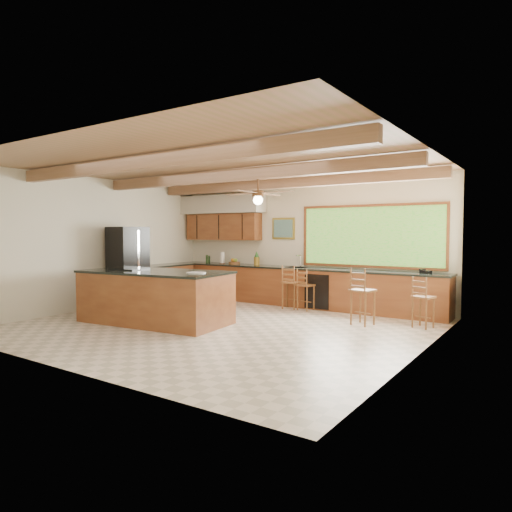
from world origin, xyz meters
The scene contains 9 objects.
ground centered at (0.00, 0.00, 0.00)m, with size 7.20×7.20×0.00m, color beige.
room_shell centered at (-0.17, 0.65, 2.21)m, with size 7.27×6.54×3.02m.
counter_run centered at (-0.82, 2.52, 0.46)m, with size 7.12×3.10×1.28m.
island centered at (-1.28, -0.44, 0.51)m, with size 3.03×1.67×1.03m.
refrigerator centered at (-3.05, 0.40, 0.94)m, with size 0.80×0.78×1.88m.
bar_stool_a centered at (0.10, 2.40, 0.60)m, with size 0.41×0.41×1.01m.
bar_stool_b centered at (0.49, 2.40, 0.55)m, with size 0.38×0.38×0.94m.
bar_stool_c centered at (3.17, 1.91, 0.56)m, with size 0.42×0.42×0.95m.
bar_stool_d centered at (2.15, 1.54, 0.64)m, with size 0.46×0.46×1.09m.
Camera 1 is at (5.27, -6.64, 1.76)m, focal length 32.00 mm.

